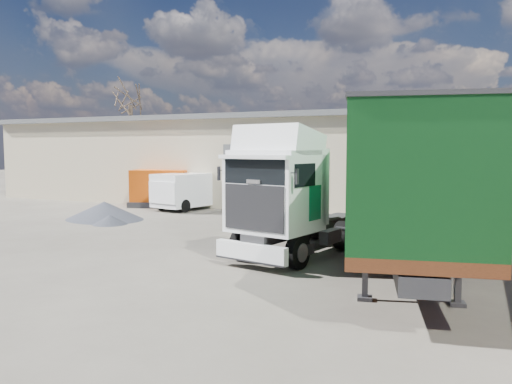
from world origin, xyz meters
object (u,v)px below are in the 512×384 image
at_px(tractor_unit, 289,203).
at_px(orange_skip, 161,190).
at_px(bare_tree, 130,94).
at_px(panel_van, 192,190).
at_px(box_trailer, 399,173).

xyz_separation_m(tractor_unit, orange_skip, (-11.52, 9.91, -0.78)).
distance_m(bare_tree, orange_skip, 15.90).
bearing_deg(orange_skip, bare_tree, 116.15).
distance_m(bare_tree, panel_van, 17.42).
distance_m(bare_tree, tractor_unit, 30.11).
relative_size(tractor_unit, panel_van, 1.22).
bearing_deg(bare_tree, box_trailer, -37.84).
distance_m(tractor_unit, panel_van, 13.51).
xyz_separation_m(bare_tree, tractor_unit, (21.52, -20.11, -6.21)).
bearing_deg(box_trailer, orange_skip, 136.80).
relative_size(bare_tree, tractor_unit, 1.51).
xyz_separation_m(tractor_unit, box_trailer, (3.12, 0.97, 0.94)).
distance_m(bare_tree, box_trailer, 31.66).
bearing_deg(box_trailer, panel_van, 133.21).
bearing_deg(orange_skip, tractor_unit, -58.98).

